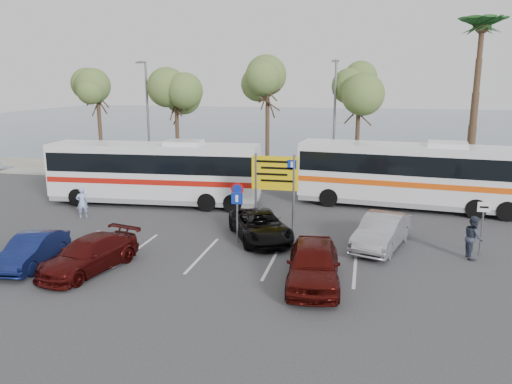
% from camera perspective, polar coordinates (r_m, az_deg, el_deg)
% --- Properties ---
extents(ground, '(120.00, 120.00, 0.00)m').
position_cam_1_polar(ground, '(21.11, -2.16, -6.54)').
color(ground, '#353537').
rests_on(ground, ground).
extents(kerb_strip, '(44.00, 2.40, 0.15)m').
position_cam_1_polar(kerb_strip, '(34.34, 3.74, 1.18)').
color(kerb_strip, gray).
rests_on(kerb_strip, ground).
extents(seawall, '(48.00, 0.80, 0.60)m').
position_cam_1_polar(seawall, '(36.24, 4.23, 2.15)').
color(seawall, gray).
rests_on(seawall, ground).
extents(sea, '(140.00, 140.00, 0.00)m').
position_cam_1_polar(sea, '(79.72, 8.88, 7.65)').
color(sea, '#425B6A').
rests_on(sea, ground).
extents(tree_far_left, '(3.20, 3.20, 7.60)m').
position_cam_1_polar(tree_far_left, '(38.34, -17.69, 11.25)').
color(tree_far_left, '#382619').
rests_on(tree_far_left, kerb_strip).
extents(tree_left, '(3.20, 3.20, 7.20)m').
position_cam_1_polar(tree_left, '(35.75, -9.14, 11.08)').
color(tree_left, '#382619').
rests_on(tree_left, kerb_strip).
extents(tree_mid, '(3.20, 3.20, 8.00)m').
position_cam_1_polar(tree_mid, '(33.90, 1.34, 12.25)').
color(tree_mid, '#382619').
rests_on(tree_mid, kerb_strip).
extents(tree_right, '(3.20, 3.20, 7.40)m').
position_cam_1_polar(tree_right, '(33.27, 11.72, 11.14)').
color(tree_right, '#382619').
rests_on(tree_right, kerb_strip).
extents(palm_tree, '(4.80, 4.80, 11.20)m').
position_cam_1_polar(palm_tree, '(33.99, 24.42, 16.59)').
color(palm_tree, '#382619').
rests_on(palm_tree, kerb_strip).
extents(street_lamp_left, '(0.45, 1.15, 8.01)m').
position_cam_1_polar(street_lamp_left, '(36.15, -12.32, 8.74)').
color(street_lamp_left, slate).
rests_on(street_lamp_left, kerb_strip).
extents(street_lamp_right, '(0.45, 1.15, 8.01)m').
position_cam_1_polar(street_lamp_right, '(32.93, 8.95, 8.50)').
color(street_lamp_right, slate).
rests_on(street_lamp_right, kerb_strip).
extents(direction_sign, '(2.20, 0.12, 3.60)m').
position_cam_1_polar(direction_sign, '(23.27, 2.17, 1.51)').
color(direction_sign, slate).
rests_on(direction_sign, ground).
extents(sign_no_stop, '(0.60, 0.08, 2.35)m').
position_cam_1_polar(sign_no_stop, '(23.02, -2.14, -0.80)').
color(sign_no_stop, slate).
rests_on(sign_no_stop, ground).
extents(sign_parking, '(0.50, 0.07, 2.25)m').
position_cam_1_polar(sign_parking, '(21.45, -2.18, -2.11)').
color(sign_parking, slate).
rests_on(sign_parking, ground).
extents(sign_taxi, '(0.50, 0.07, 2.20)m').
position_cam_1_polar(sign_taxi, '(21.99, 24.48, -3.03)').
color(sign_taxi, slate).
rests_on(sign_taxi, ground).
extents(lane_markings, '(12.02, 4.20, 0.01)m').
position_cam_1_polar(lane_markings, '(20.51, -5.98, -7.17)').
color(lane_markings, silver).
rests_on(lane_markings, ground).
extents(coach_bus_left, '(11.92, 3.29, 3.67)m').
position_cam_1_polar(coach_bus_left, '(28.73, -11.51, 1.96)').
color(coach_bus_left, silver).
rests_on(coach_bus_left, ground).
extents(coach_bus_right, '(12.21, 3.89, 3.74)m').
position_cam_1_polar(coach_bus_right, '(28.56, 17.15, 1.64)').
color(coach_bus_right, silver).
rests_on(coach_bus_right, ground).
extents(car_blue, '(1.68, 3.82, 1.22)m').
position_cam_1_polar(car_blue, '(20.95, -24.23, -6.09)').
color(car_blue, '#101A4D').
rests_on(car_blue, ground).
extents(car_maroon, '(2.72, 4.58, 1.24)m').
position_cam_1_polar(car_maroon, '(19.64, -18.56, -6.80)').
color(car_maroon, '#450C0B').
rests_on(car_maroon, ground).
extents(car_red, '(2.18, 4.59, 1.51)m').
position_cam_1_polar(car_red, '(17.51, 6.57, -8.12)').
color(car_red, '#460C0A').
rests_on(car_red, ground).
extents(suv_black, '(3.91, 4.96, 1.25)m').
position_cam_1_polar(suv_black, '(22.15, 0.50, -3.88)').
color(suv_black, black).
rests_on(suv_black, ground).
extents(car_silver_b, '(2.70, 4.57, 1.42)m').
position_cam_1_polar(car_silver_b, '(21.70, 14.16, -4.41)').
color(car_silver_b, '#949499').
rests_on(car_silver_b, ground).
extents(pedestrian_near, '(0.69, 0.65, 1.59)m').
position_cam_1_polar(pedestrian_near, '(27.07, -19.25, -1.15)').
color(pedestrian_near, '#97AADB').
rests_on(pedestrian_near, ground).
extents(pedestrian_far, '(0.72, 0.89, 1.73)m').
position_cam_1_polar(pedestrian_far, '(21.60, 23.57, -4.77)').
color(pedestrian_far, '#2D3444').
rests_on(pedestrian_far, ground).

